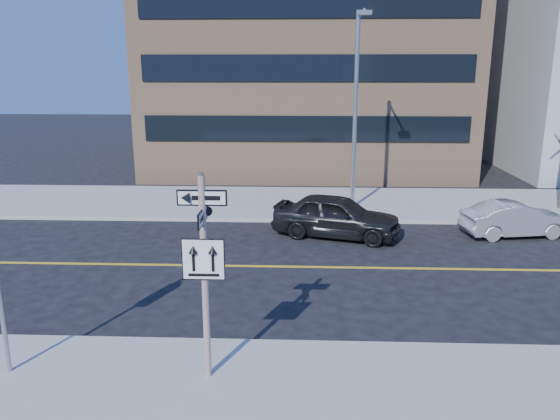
{
  "coord_description": "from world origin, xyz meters",
  "views": [
    {
      "loc": [
        1.8,
        -12.01,
        6.03
      ],
      "look_at": [
        1.15,
        4.0,
        1.83
      ],
      "focal_mm": 35.0,
      "sensor_mm": 36.0,
      "label": 1
    }
  ],
  "objects_px": {
    "parked_car_b": "(516,219)",
    "sign_pole": "(204,266)",
    "parked_car_a": "(336,216)",
    "streetlight_a": "(356,100)"
  },
  "relations": [
    {
      "from": "sign_pole",
      "to": "parked_car_b",
      "type": "bearing_deg",
      "value": 46.14
    },
    {
      "from": "sign_pole",
      "to": "parked_car_b",
      "type": "distance_m",
      "value": 14.08
    },
    {
      "from": "sign_pole",
      "to": "streetlight_a",
      "type": "height_order",
      "value": "streetlight_a"
    },
    {
      "from": "parked_car_a",
      "to": "streetlight_a",
      "type": "height_order",
      "value": "streetlight_a"
    },
    {
      "from": "streetlight_a",
      "to": "parked_car_b",
      "type": "bearing_deg",
      "value": -29.45
    },
    {
      "from": "sign_pole",
      "to": "parked_car_b",
      "type": "relative_size",
      "value": 1.05
    },
    {
      "from": "parked_car_a",
      "to": "streetlight_a",
      "type": "bearing_deg",
      "value": 2.05
    },
    {
      "from": "sign_pole",
      "to": "parked_car_a",
      "type": "height_order",
      "value": "sign_pole"
    },
    {
      "from": "parked_car_b",
      "to": "parked_car_a",
      "type": "bearing_deg",
      "value": 83.54
    },
    {
      "from": "parked_car_b",
      "to": "sign_pole",
      "type": "bearing_deg",
      "value": 126.84
    }
  ]
}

